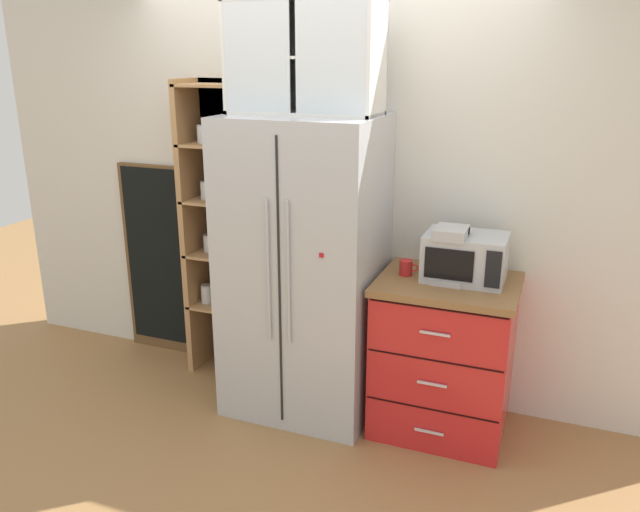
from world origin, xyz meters
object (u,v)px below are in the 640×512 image
chalkboard_menu (161,260)px  microwave (465,257)px  refrigerator (304,268)px  bottle_clear (448,263)px  mug_red (406,268)px  bottle_cobalt (451,257)px  coffee_maker (451,253)px

chalkboard_menu → microwave: bearing=-6.1°
refrigerator → chalkboard_menu: 1.32m
refrigerator → bottle_clear: refrigerator is taller
mug_red → bottle_cobalt: 0.26m
coffee_maker → bottle_clear: 0.06m
mug_red → chalkboard_menu: (-1.87, 0.28, -0.27)m
refrigerator → mug_red: size_ratio=16.51×
microwave → mug_red: microwave is taller
refrigerator → mug_red: (0.61, 0.05, 0.07)m
bottle_cobalt → bottle_clear: size_ratio=1.04×
bottle_clear → microwave: bearing=51.2°
refrigerator → coffee_maker: (0.85, 0.05, 0.18)m
mug_red → bottle_clear: bottle_clear is taller
mug_red → bottle_clear: (0.24, -0.05, 0.07)m
coffee_maker → mug_red: 0.27m
refrigerator → bottle_cobalt: bearing=5.9°
microwave → bottle_clear: bearing=-128.8°
microwave → bottle_cobalt: size_ratio=1.57×
microwave → coffee_maker: bearing=-150.3°
bottle_cobalt → bottle_clear: bottle_cobalt is taller
refrigerator → bottle_cobalt: size_ratio=6.42×
refrigerator → bottle_clear: bearing=-0.0°
bottle_clear → chalkboard_menu: chalkboard_menu is taller
coffee_maker → mug_red: bearing=-179.1°
mug_red → bottle_cobalt: bottle_cobalt is taller
microwave → chalkboard_menu: chalkboard_menu is taller
bottle_cobalt → mug_red: bearing=-170.3°
microwave → chalkboard_menu: 2.23m
coffee_maker → mug_red: size_ratio=2.84×
microwave → bottle_clear: bottle_clear is taller
refrigerator → microwave: refrigerator is taller
refrigerator → mug_red: bearing=4.3°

